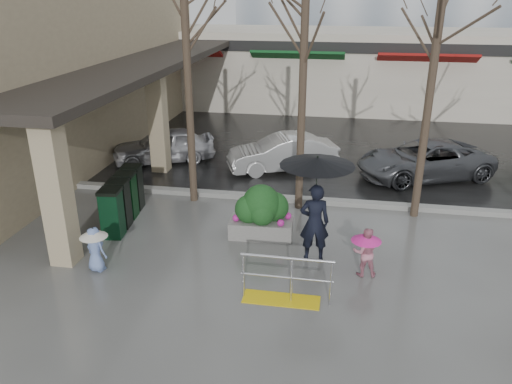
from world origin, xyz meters
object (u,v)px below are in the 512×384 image
(child_pink, at_px, (366,249))
(car_c, at_px, (424,160))
(woman, at_px, (316,195))
(planter, at_px, (262,212))
(car_a, at_px, (164,145))
(handrail, at_px, (285,285))
(tree_mideast, at_px, (437,38))
(tree_midwest, at_px, (305,21))
(tree_west, at_px, (185,25))
(child_blue, at_px, (95,245))
(news_boxes, at_px, (123,199))
(car_b, at_px, (283,153))

(child_pink, distance_m, car_c, 7.07)
(woman, height_order, planter, woman)
(car_a, bearing_deg, handrail, 9.10)
(woman, bearing_deg, car_a, -55.74)
(tree_mideast, xyz_separation_m, planter, (-4.08, -1.98, -4.18))
(tree_midwest, bearing_deg, tree_west, -180.00)
(handrail, height_order, planter, planter)
(child_pink, bearing_deg, tree_mideast, -119.88)
(tree_mideast, height_order, car_a, tree_mideast)
(handrail, xyz_separation_m, tree_west, (-3.36, 4.80, 4.71))
(tree_west, bearing_deg, child_pink, -34.94)
(handrail, distance_m, tree_mideast, 7.28)
(woman, bearing_deg, car_c, -127.17)
(child_blue, bearing_deg, woman, -145.68)
(news_boxes, height_order, car_a, news_boxes)
(car_a, xyz_separation_m, car_b, (4.45, -0.17, 0.00))
(handrail, xyz_separation_m, news_boxes, (-4.82, 3.02, 0.28))
(car_c, bearing_deg, child_blue, -69.35)
(planter, bearing_deg, tree_west, 140.69)
(child_blue, distance_m, planter, 4.16)
(tree_midwest, xyz_separation_m, car_b, (-0.88, 3.18, -4.60))
(handrail, xyz_separation_m, car_a, (-5.49, 8.15, 0.25))
(tree_mideast, bearing_deg, planter, -154.08)
(tree_mideast, bearing_deg, child_pink, -113.24)
(tree_west, distance_m, planter, 5.41)
(woman, relative_size, car_a, 0.70)
(tree_midwest, relative_size, car_b, 1.83)
(tree_midwest, relative_size, child_blue, 6.49)
(tree_west, xyz_separation_m, car_c, (7.14, 3.25, -4.45))
(news_boxes, height_order, car_b, news_boxes)
(planter, distance_m, car_b, 5.16)
(child_pink, bearing_deg, tree_west, -41.59)
(child_blue, bearing_deg, car_a, -63.32)
(car_b, relative_size, car_c, 0.84)
(planter, relative_size, car_a, 0.45)
(handrail, xyz_separation_m, tree_midwest, (-0.16, 4.80, 4.86))
(tree_midwest, xyz_separation_m, child_blue, (-4.20, -4.34, -4.59))
(woman, bearing_deg, child_blue, 6.89)
(tree_midwest, relative_size, tree_mideast, 1.08)
(handrail, height_order, car_a, car_a)
(planter, bearing_deg, child_blue, -145.38)
(planter, height_order, car_a, planter)
(handrail, bearing_deg, car_b, 97.43)
(car_a, distance_m, car_b, 4.45)
(handrail, distance_m, child_blue, 4.39)
(car_b, bearing_deg, handrail, -14.95)
(child_blue, relative_size, planter, 0.65)
(tree_midwest, bearing_deg, child_pink, -62.74)
(handrail, xyz_separation_m, planter, (-0.94, 2.82, 0.30))
(car_c, bearing_deg, tree_west, -87.90)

